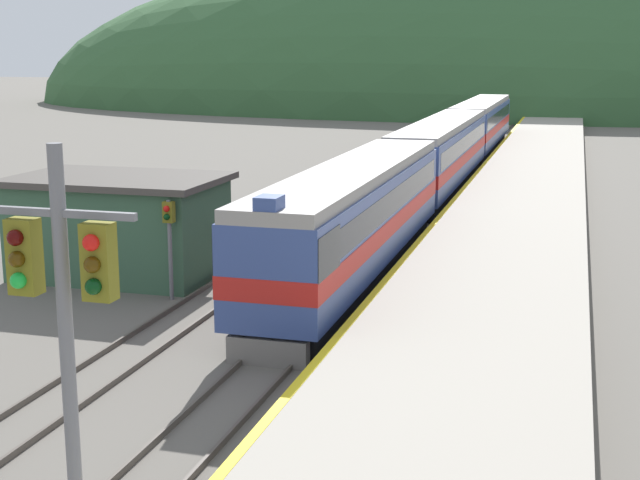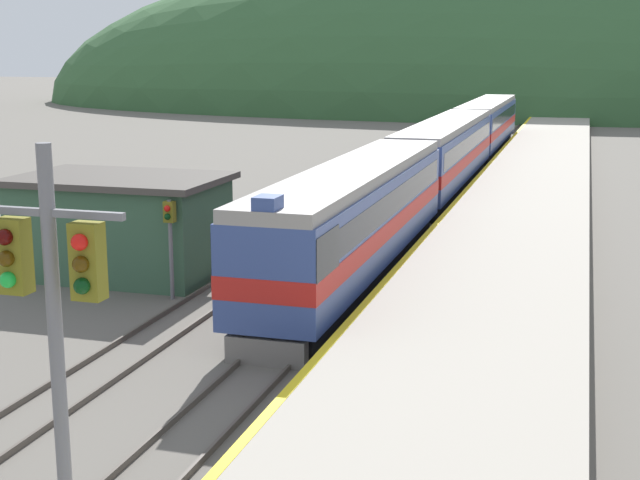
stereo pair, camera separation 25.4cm
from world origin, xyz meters
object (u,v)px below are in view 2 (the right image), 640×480
at_px(express_train_lead_car, 354,219).
at_px(signal_post_siding, 170,228).
at_px(signal_mast_main, 55,331).
at_px(carriage_third, 487,124).
at_px(carriage_second, 446,154).

distance_m(express_train_lead_car, signal_post_siding, 6.84).
bearing_deg(signal_mast_main, carriage_third, 91.14).
bearing_deg(express_train_lead_car, carriage_second, 90.00).
bearing_deg(carriage_third, carriage_second, -90.00).
relative_size(carriage_third, signal_mast_main, 3.06).
bearing_deg(express_train_lead_car, signal_post_siding, -141.15).
height_order(carriage_third, signal_post_siding, carriage_third).
bearing_deg(carriage_second, carriage_third, 90.00).
relative_size(carriage_second, signal_mast_main, 3.06).
xyz_separation_m(carriage_third, signal_post_siding, (-5.33, -49.29, 0.18)).
height_order(carriage_second, signal_mast_main, signal_mast_main).
bearing_deg(express_train_lead_car, carriage_third, 90.00).
xyz_separation_m(carriage_second, signal_mast_main, (1.31, -43.35, 2.41)).
height_order(express_train_lead_car, carriage_third, express_train_lead_car).
distance_m(express_train_lead_car, carriage_second, 22.10).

